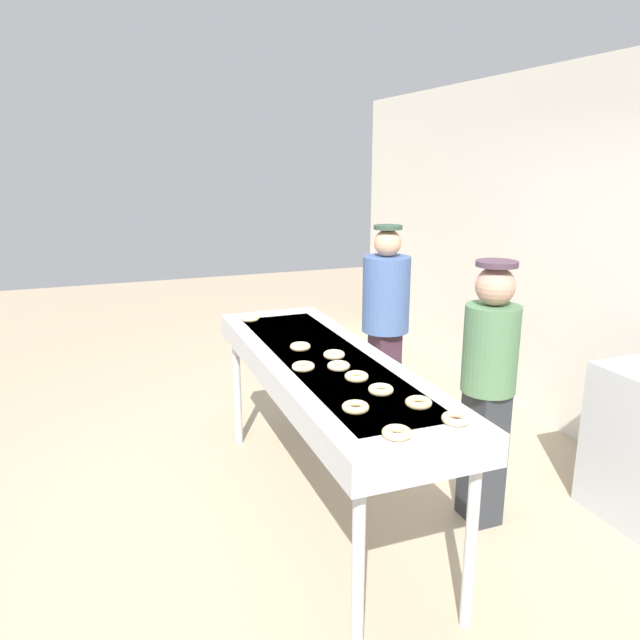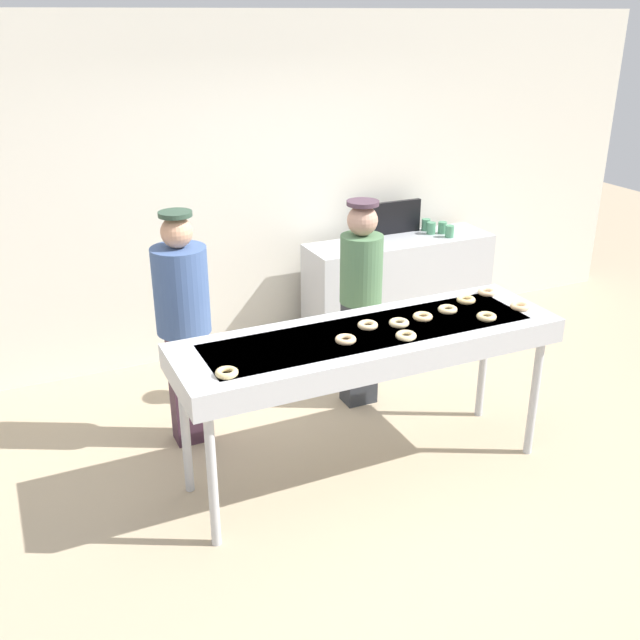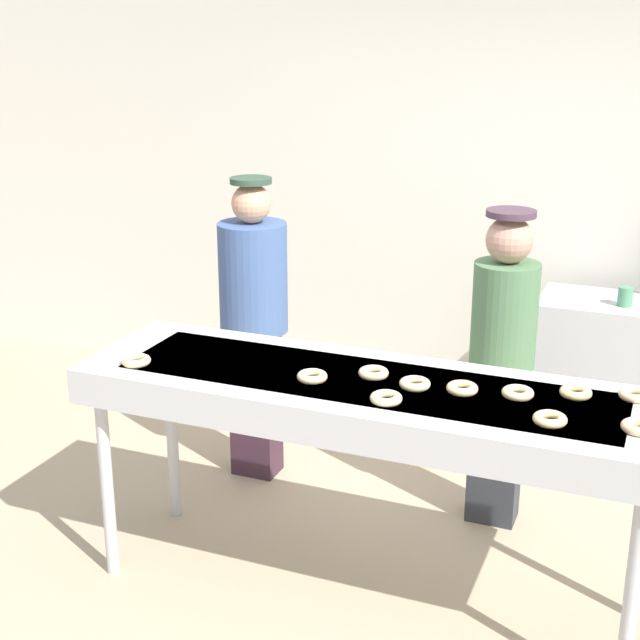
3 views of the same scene
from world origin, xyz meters
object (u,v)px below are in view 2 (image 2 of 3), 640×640
(prep_counter, at_px, (398,289))
(paper_cup_2, at_px, (426,225))
(paper_cup_0, at_px, (450,231))
(menu_display, at_px, (390,218))
(plain_donut_5, at_px, (399,323))
(plain_donut_6, at_px, (448,309))
(plain_donut_4, at_px, (487,292))
(paper_cup_4, at_px, (364,242))
(plain_donut_7, at_px, (423,317))
(worker_assistant, at_px, (361,295))
(plain_donut_1, at_px, (487,317))
(plain_donut_9, at_px, (368,325))
(plain_donut_8, at_px, (406,336))
(plain_donut_10, at_px, (466,300))
(plain_donut_3, at_px, (520,306))
(plain_donut_0, at_px, (227,373))
(paper_cup_1, at_px, (431,228))
(plain_donut_2, at_px, (346,340))
(paper_cup_3, at_px, (442,228))
(fryer_conveyor, at_px, (369,344))

(prep_counter, relative_size, paper_cup_2, 16.14)
(paper_cup_0, xyz_separation_m, menu_display, (-0.44, 0.31, 0.09))
(plain_donut_5, relative_size, plain_donut_6, 1.00)
(plain_donut_4, height_order, paper_cup_4, same)
(plain_donut_4, distance_m, plain_donut_7, 0.66)
(worker_assistant, distance_m, paper_cup_0, 1.57)
(plain_donut_5, bearing_deg, plain_donut_1, -14.67)
(plain_donut_6, height_order, plain_donut_9, same)
(plain_donut_5, xyz_separation_m, worker_assistant, (0.19, 0.85, -0.14))
(paper_cup_0, bearing_deg, plain_donut_8, -130.24)
(plain_donut_5, distance_m, plain_donut_10, 0.62)
(plain_donut_1, distance_m, plain_donut_8, 0.61)
(plain_donut_3, xyz_separation_m, menu_display, (0.22, 2.08, 0.06))
(plain_donut_0, distance_m, paper_cup_1, 3.29)
(paper_cup_0, bearing_deg, paper_cup_4, 177.46)
(plain_donut_2, distance_m, plain_donut_5, 0.42)
(plain_donut_3, height_order, paper_cup_1, same)
(paper_cup_2, bearing_deg, plain_donut_2, -132.30)
(plain_donut_4, xyz_separation_m, plain_donut_9, (-1.01, -0.16, 0.00))
(plain_donut_6, bearing_deg, worker_assistant, 105.03)
(menu_display, bearing_deg, paper_cup_1, -24.21)
(plain_donut_2, distance_m, paper_cup_0, 2.60)
(plain_donut_4, bearing_deg, plain_donut_3, -83.66)
(worker_assistant, xyz_separation_m, paper_cup_0, (1.33, 0.82, 0.11))
(plain_donut_0, height_order, paper_cup_3, same)
(plain_donut_7, bearing_deg, plain_donut_1, -24.71)
(plain_donut_9, xyz_separation_m, paper_cup_2, (1.63, 1.90, -0.04))
(paper_cup_0, bearing_deg, plain_donut_5, -132.08)
(fryer_conveyor, bearing_deg, plain_donut_5, 0.04)
(plain_donut_1, bearing_deg, plain_donut_10, 79.60)
(menu_display, bearing_deg, paper_cup_3, -22.37)
(plain_donut_10, distance_m, paper_cup_0, 1.77)
(plain_donut_8, relative_size, menu_display, 0.20)
(paper_cup_0, height_order, paper_cup_4, same)
(prep_counter, relative_size, paper_cup_0, 16.14)
(plain_donut_6, relative_size, plain_donut_7, 1.00)
(plain_donut_0, distance_m, plain_donut_5, 1.19)
(plain_donut_8, height_order, paper_cup_4, same)
(plain_donut_2, relative_size, plain_donut_5, 1.00)
(fryer_conveyor, xyz_separation_m, paper_cup_2, (1.65, 1.95, 0.06))
(plain_donut_10, distance_m, paper_cup_1, 1.87)
(plain_donut_3, height_order, plain_donut_8, same)
(plain_donut_6, xyz_separation_m, worker_assistant, (-0.21, 0.79, -0.14))
(plain_donut_5, bearing_deg, plain_donut_8, -108.15)
(plain_donut_2, xyz_separation_m, paper_cup_3, (1.93, 1.89, -0.04))
(paper_cup_1, bearing_deg, plain_donut_4, -110.28)
(plain_donut_6, height_order, plain_donut_8, same)
(paper_cup_1, bearing_deg, fryer_conveyor, -131.57)
(fryer_conveyor, relative_size, paper_cup_2, 22.80)
(plain_donut_6, relative_size, plain_donut_9, 1.00)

